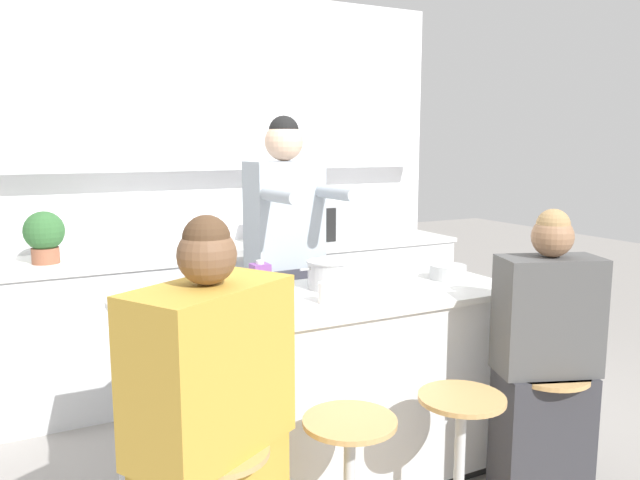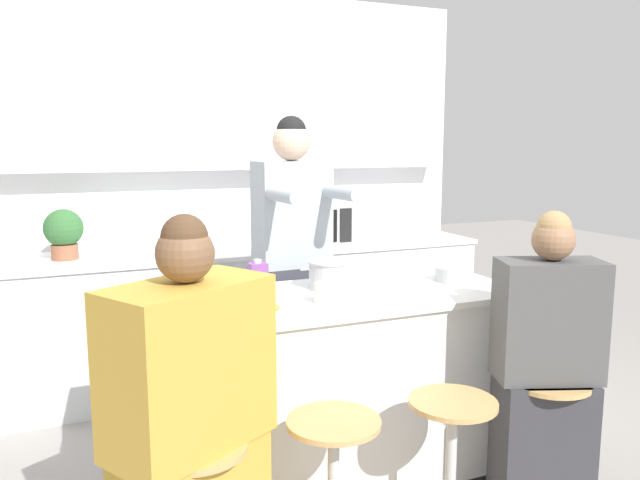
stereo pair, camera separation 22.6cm
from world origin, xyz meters
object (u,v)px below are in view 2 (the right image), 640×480
Objects in this scene: person_cooking at (293,277)px; banana_bunch at (266,306)px; person_seated_near at (545,385)px; coffee_cup_near at (323,293)px; cooking_pot at (330,275)px; bar_stool_center_right at (450,474)px; fruit_bowl at (193,287)px; person_wrapped_blanket at (191,439)px; kitchen_island at (326,390)px; microwave at (312,223)px; juice_carton at (258,281)px; bar_stool_rightmost at (545,448)px; potted_plant at (64,232)px.

person_cooking reaches higher than banana_bunch.
person_seated_near is 12.26× the size of coffee_cup_near.
cooking_pot is at bearing -91.78° from person_cooking.
banana_bunch reaches higher than bar_stool_center_right.
cooking_pot reaches higher than fruit_bowl.
coffee_cup_near is at bearing 6.05° from person_wrapped_blanket.
person_cooking reaches higher than fruit_bowl.
microwave is at bearing 70.08° from kitchen_island.
person_wrapped_blanket reaches higher than microwave.
microwave reaches higher than bar_stool_center_right.
person_wrapped_blanket is 12.75× the size of coffee_cup_near.
juice_carton is at bearing 169.09° from person_seated_near.
bar_stool_center_right is 1.37m from fruit_bowl.
bar_stool_rightmost is 2.94m from potted_plant.
potted_plant is (-1.85, 2.13, 0.49)m from person_seated_near.
person_cooking is at bearing 61.84° from banana_bunch.
coffee_cup_near is 0.28m from banana_bunch.
potted_plant is at bearing 130.45° from cooking_pot.
person_wrapped_blanket is (-0.82, -1.23, -0.23)m from person_cooking.
fruit_bowl is at bearing -67.49° from potted_plant.
juice_carton is 0.60× the size of potted_plant.
coffee_cup_near is 0.30m from juice_carton.
bar_stool_center_right is at bearing -69.46° from kitchen_island.
person_cooking is at bearing 80.08° from coffee_cup_near.
cooking_pot is at bearing -9.08° from fruit_bowl.
person_wrapped_blanket is 2.20m from potted_plant.
juice_carton is (-0.32, 0.03, 0.55)m from kitchen_island.
bar_stool_center_right is 1.31× the size of microwave.
fruit_bowl is at bearing 121.63° from banana_bunch.
person_wrapped_blanket is 4.60× the size of cooking_pot.
banana_bunch is at bearing -65.30° from potted_plant.
cooking_pot is at bearing 131.43° from bar_stool_rightmost.
bar_stool_rightmost is 2.08× the size of cooking_pot.
bar_stool_center_right is (0.25, -0.67, -0.14)m from kitchen_island.
coffee_cup_near is at bearing -120.01° from cooking_pot.
juice_carton is at bearing -120.82° from microwave.
juice_carton is at bearing -127.21° from person_cooking.
juice_carton reaches higher than coffee_cup_near.
juice_carton is at bearing 147.55° from bar_stool_rightmost.
coffee_cup_near is (-0.07, -0.13, 0.51)m from kitchen_island.
banana_bunch is at bearing -147.14° from cooking_pot.
person_cooking is 5.78× the size of cooking_pot.
kitchen_island is 2.92× the size of bar_stool_center_right.
person_wrapped_blanket is at bearing -121.81° from microwave.
microwave reaches higher than banana_bunch.
person_cooking is at bearing 84.42° from kitchen_island.
person_cooking reaches higher than person_seated_near.
person_cooking is 1.31× the size of person_seated_near.
fruit_bowl is 1.65m from microwave.
person_wrapped_blanket is at bearing -80.99° from potted_plant.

